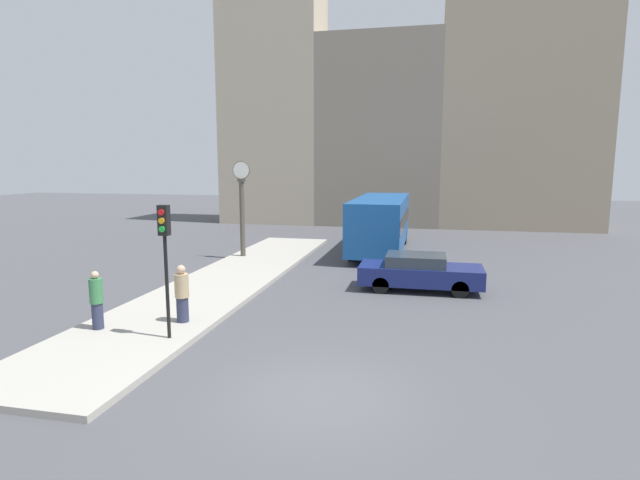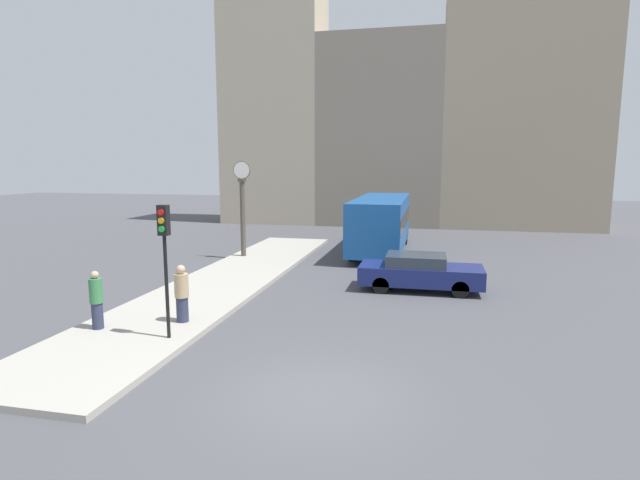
{
  "view_description": "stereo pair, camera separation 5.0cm",
  "coord_description": "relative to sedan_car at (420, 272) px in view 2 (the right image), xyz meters",
  "views": [
    {
      "loc": [
        2.07,
        -9.18,
        4.58
      ],
      "look_at": [
        -1.44,
        6.94,
        2.06
      ],
      "focal_mm": 28.0,
      "sensor_mm": 36.0,
      "label": 1
    },
    {
      "loc": [
        2.12,
        -9.17,
        4.58
      ],
      "look_at": [
        -1.44,
        6.94,
        2.06
      ],
      "focal_mm": 28.0,
      "sensor_mm": 36.0,
      "label": 2
    }
  ],
  "objects": [
    {
      "name": "traffic_light_near",
      "position": [
        -6.17,
        -6.99,
        1.94
      ],
      "size": [
        0.26,
        0.24,
        3.42
      ],
      "color": "black",
      "rests_on": "sidewalk_corner"
    },
    {
      "name": "ground_plane",
      "position": [
        -1.83,
        -8.99,
        -0.68
      ],
      "size": [
        120.0,
        120.0,
        0.0
      ],
      "primitive_type": "plane",
      "color": "#47474C"
    },
    {
      "name": "pedestrian_tan_coat",
      "position": [
        -6.45,
        -5.69,
        0.28
      ],
      "size": [
        0.39,
        0.39,
        1.63
      ],
      "color": "#2D334C",
      "rests_on": "sidewalk_corner"
    },
    {
      "name": "bus_distant",
      "position": [
        -2.18,
        7.86,
        0.94
      ],
      "size": [
        2.51,
        9.04,
        2.84
      ],
      "color": "#195199",
      "rests_on": "ground_plane"
    },
    {
      "name": "sidewalk_corner",
      "position": [
        -7.36,
        -0.28,
        -0.6
      ],
      "size": [
        3.61,
        21.42,
        0.16
      ],
      "primitive_type": "cube",
      "color": "#A39E93",
      "rests_on": "ground_plane"
    },
    {
      "name": "pedestrian_green_hoodie",
      "position": [
        -8.41,
        -6.75,
        0.27
      ],
      "size": [
        0.35,
        0.35,
        1.59
      ],
      "color": "#2D334C",
      "rests_on": "sidewalk_corner"
    },
    {
      "name": "street_clock",
      "position": [
        -8.5,
        4.35,
        1.88
      ],
      "size": [
        0.85,
        0.31,
        4.55
      ],
      "color": "#4C473D",
      "rests_on": "sidewalk_corner"
    },
    {
      "name": "building_row",
      "position": [
        -2.05,
        20.33,
        7.45
      ],
      "size": [
        27.57,
        5.0,
        18.24
      ],
      "color": "#B7A88E",
      "rests_on": "ground_plane"
    },
    {
      "name": "sedan_car",
      "position": [
        0.0,
        0.0,
        0.0
      ],
      "size": [
        4.41,
        1.78,
        1.33
      ],
      "color": "navy",
      "rests_on": "ground_plane"
    }
  ]
}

